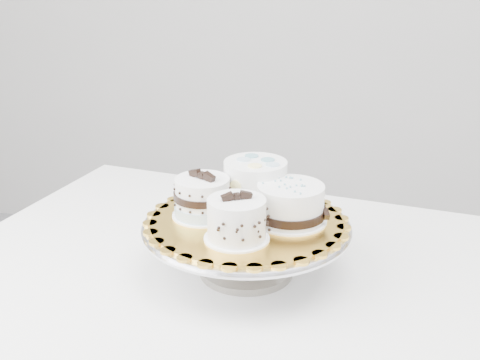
% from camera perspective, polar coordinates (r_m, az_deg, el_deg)
% --- Properties ---
extents(table, '(1.26, 0.96, 0.75)m').
position_cam_1_polar(table, '(1.08, 2.34, -12.62)').
color(table, white).
rests_on(table, floor).
extents(cake_stand, '(0.35, 0.35, 0.09)m').
position_cam_1_polar(cake_stand, '(1.00, 0.61, -5.57)').
color(cake_stand, gray).
rests_on(cake_stand, table).
extents(cake_board, '(0.40, 0.40, 0.00)m').
position_cam_1_polar(cake_board, '(0.99, 0.62, -3.92)').
color(cake_board, gold).
rests_on(cake_board, cake_stand).
extents(cake_swirl, '(0.12, 0.12, 0.08)m').
position_cam_1_polar(cake_swirl, '(0.91, -0.32, -3.85)').
color(cake_swirl, white).
rests_on(cake_swirl, cake_board).
extents(cake_banded, '(0.12, 0.12, 0.08)m').
position_cam_1_polar(cake_banded, '(1.00, -3.57, -1.78)').
color(cake_banded, white).
rests_on(cake_banded, cake_board).
extents(cake_dots, '(0.14, 0.14, 0.08)m').
position_cam_1_polar(cake_dots, '(1.03, 1.46, -0.29)').
color(cake_dots, white).
rests_on(cake_dots, cake_board).
extents(cake_ribbon, '(0.13, 0.13, 0.07)m').
position_cam_1_polar(cake_ribbon, '(0.98, 4.86, -2.33)').
color(cake_ribbon, white).
rests_on(cake_ribbon, cake_board).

